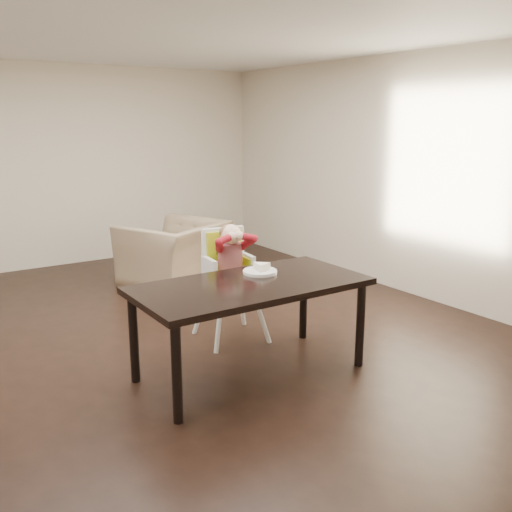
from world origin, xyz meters
The scene contains 6 objects.
ground centered at (0.00, 0.00, 0.00)m, with size 7.00×7.00×0.00m, color black.
room_walls centered at (0.00, 0.00, 1.86)m, with size 6.02×7.02×2.71m.
dining_table centered at (0.28, -0.89, 0.67)m, with size 1.80×0.90×0.75m.
high_chair centered at (0.54, -0.13, 0.75)m, with size 0.50×0.50×1.07m.
plate centered at (0.50, -0.70, 0.78)m, with size 0.30×0.30×0.08m.
armchair centered at (0.93, 1.82, 0.50)m, with size 1.15×0.75×1.01m, color #957D5F.
Camera 1 is at (-2.02, -4.41, 1.97)m, focal length 40.00 mm.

